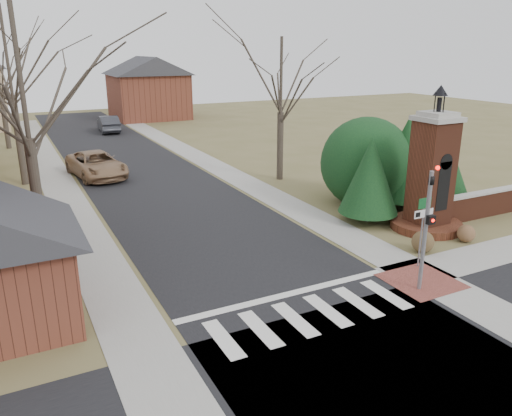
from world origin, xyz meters
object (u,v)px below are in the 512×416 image
sign_post (423,219)px  distant_car (108,124)px  pickup_truck (96,165)px  traffic_signal_pole (427,219)px  brick_gate_monument (431,183)px

sign_post → distant_car: size_ratio=0.56×
pickup_truck → distant_car: (4.33, 17.91, 0.00)m
sign_post → distant_car: sign_post is taller
traffic_signal_pole → pickup_truck: (-7.03, 21.26, -1.78)m
traffic_signal_pole → sign_post: 2.02m
sign_post → distant_car: bearing=96.0°
brick_gate_monument → sign_post: bearing=-138.6°
sign_post → brick_gate_monument: (3.41, 3.01, 0.22)m
brick_gate_monument → distant_car: size_ratio=1.32×
traffic_signal_pole → brick_gate_monument: bearing=43.2°
brick_gate_monument → pickup_truck: 20.56m
traffic_signal_pole → distant_car: (-2.70, 39.17, -1.78)m
sign_post → pickup_truck: bearing=112.7°
brick_gate_monument → distant_car: brick_gate_monument is taller
brick_gate_monument → pickup_truck: bearing=124.9°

